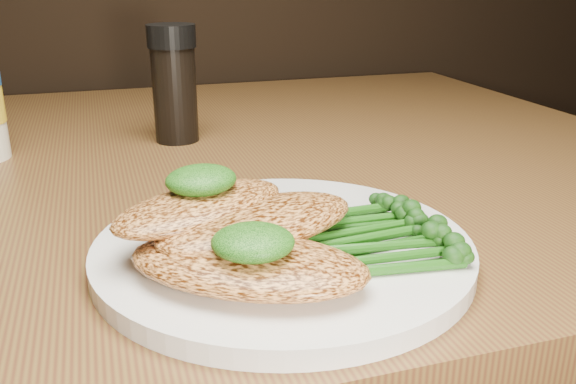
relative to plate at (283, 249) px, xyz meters
name	(u,v)px	position (x,y,z in m)	size (l,w,h in m)	color
plate	(283,249)	(0.00, 0.00, 0.00)	(0.25, 0.25, 0.01)	white
chicken_front	(248,264)	(-0.04, -0.05, 0.02)	(0.14, 0.08, 0.02)	#E49348
chicken_mid	(258,222)	(-0.02, -0.01, 0.03)	(0.14, 0.07, 0.02)	#E49348
chicken_back	(201,207)	(-0.05, 0.01, 0.03)	(0.13, 0.06, 0.02)	#E49348
pesto_front	(253,242)	(-0.04, -0.06, 0.04)	(0.05, 0.04, 0.02)	#0B3407
pesto_back	(201,180)	(-0.05, 0.02, 0.05)	(0.05, 0.04, 0.02)	#0B3407
broccolini_bundle	(365,230)	(0.05, -0.02, 0.02)	(0.12, 0.09, 0.02)	#1C5412
pepper_grinder	(174,84)	(-0.03, 0.32, 0.06)	(0.05, 0.05, 0.13)	black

